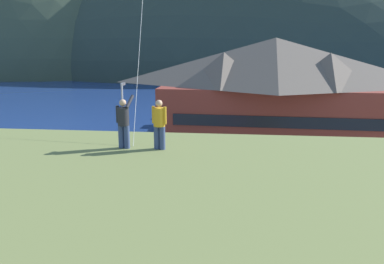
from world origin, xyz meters
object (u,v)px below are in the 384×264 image
Objects in this scene: parking_light_pole at (123,122)px; storage_shed_near_lot at (48,170)px; wharf_dock at (202,118)px; moored_boat_wharfside at (173,120)px; parked_car_corner_spot at (210,223)px; person_companion at (159,123)px; moored_boat_inner_slip at (179,112)px; parked_car_back_row_left at (318,218)px; parked_car_front_row_end at (199,178)px; parked_car_mid_row_far at (271,188)px; harbor_lodge at (274,89)px; person_kite_flyer at (123,122)px; moored_boat_outer_mooring at (227,115)px.

storage_shed_near_lot is at bearing -115.41° from parking_light_pole.
moored_boat_wharfside reaches higher than wharf_dock.
person_companion reaches higher than parked_car_corner_spot.
moored_boat_inner_slip is at bearing 100.40° from parked_car_corner_spot.
parked_car_back_row_left and parked_car_front_row_end have the same top height.
parked_car_front_row_end is at bearing 163.30° from parked_car_mid_row_far.
parked_car_mid_row_far is at bearing -24.03° from parking_light_pole.
person_kite_flyer is at bearing -105.25° from harbor_lodge.
moored_boat_outer_mooring is at bearing 89.46° from parked_car_corner_spot.
person_companion is at bearing -81.99° from moored_boat_wharfside.
parked_car_mid_row_far is at bearing -82.91° from moored_boat_outer_mooring.
person_companion is (-5.23, -13.17, 7.26)m from parked_car_mid_row_far.
parked_car_mid_row_far is at bearing 63.70° from person_kite_flyer.
moored_boat_outer_mooring is 42.45m from person_companion.
storage_shed_near_lot reaches higher than moored_boat_inner_slip.
storage_shed_near_lot is 15.29m from parked_car_mid_row_far.
parked_car_mid_row_far is 0.56× the size of parking_light_pole.
parked_car_mid_row_far is (-2.28, 4.52, 0.00)m from parked_car_back_row_left.
storage_shed_near_lot is 32.69m from moored_boat_inner_slip.
parked_car_front_row_end is (-1.60, -27.01, 0.34)m from moored_boat_outer_mooring.
wharf_dock is 6.39× the size of person_kite_flyer.
person_companion is at bearing -100.39° from parked_car_corner_spot.
moored_boat_outer_mooring is 1.64× the size of parked_car_front_row_end.
harbor_lodge is 3.49× the size of moored_boat_outer_mooring.
storage_shed_near_lot is 32.57m from moored_boat_outer_mooring.
harbor_lodge is 30.31m from person_kite_flyer.
moored_boat_inner_slip is (-3.50, 2.08, 0.37)m from wharf_dock.
parked_car_back_row_left is 2.47× the size of person_companion.
wharf_dock is (8.10, 30.24, -2.12)m from storage_shed_near_lot.
person_companion reaches higher than storage_shed_near_lot.
moored_boat_outer_mooring is at bearing 28.26° from moored_boat_wharfside.
parked_car_back_row_left is 0.99× the size of parked_car_corner_spot.
moored_boat_wharfside is (4.54, 26.62, -1.75)m from storage_shed_near_lot.
person_kite_flyer is 1.27m from person_companion.
person_companion is at bearing -87.54° from wharf_dock.
moored_boat_outer_mooring is 1.63× the size of parked_car_corner_spot.
wharf_dock is at bearing 124.30° from harbor_lodge.
moored_boat_outer_mooring is 4.08× the size of person_companion.
storage_shed_near_lot reaches higher than parked_car_back_row_left.
moored_boat_wharfside is 23.86m from parked_car_front_row_end.
person_kite_flyer is at bearing -95.24° from parked_car_front_row_end.
parked_car_corner_spot is (1.28, -7.30, 0.00)m from parked_car_front_row_end.
parked_car_corner_spot is (3.14, -34.15, 0.71)m from wharf_dock.
parked_car_back_row_left is at bearing -63.20° from parked_car_mid_row_far.
moored_boat_outer_mooring is at bearing -15.43° from moored_boat_inner_slip.
moored_boat_wharfside is 1.76× the size of parked_car_back_row_left.
wharf_dock is 29.26m from parked_car_mid_row_far.
storage_shed_near_lot is 1.69× the size of parked_car_mid_row_far.
storage_shed_near_lot is 3.87× the size of person_kite_flyer.
parked_car_front_row_end is (5.36, -28.93, 0.34)m from moored_boat_inner_slip.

